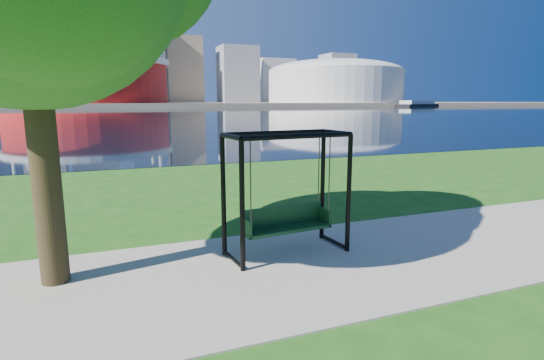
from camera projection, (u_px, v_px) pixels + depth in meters
ground at (260, 262)px, 7.62m from camera, size 900.00×900.00×0.00m
path at (270, 271)px, 7.15m from camera, size 120.00×4.00×0.03m
river at (116, 113)px, 101.02m from camera, size 900.00×180.00×0.02m
far_bank at (108, 104)px, 287.67m from camera, size 900.00×228.00×2.00m
stadium at (86, 79)px, 216.65m from camera, size 83.00×83.00×32.00m
arena at (335, 80)px, 268.21m from camera, size 84.00×84.00×26.56m
skyline at (98, 53)px, 292.03m from camera, size 392.00×66.00×96.50m
swing at (286, 196)px, 7.83m from camera, size 2.32×1.18×2.29m
barge at (417, 104)px, 233.21m from camera, size 34.02×20.83×3.32m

